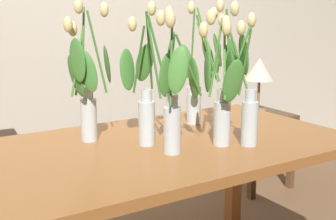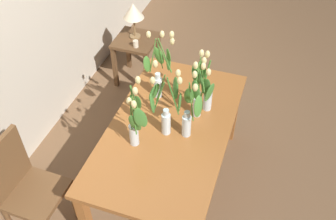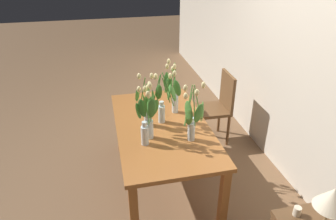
# 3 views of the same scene
# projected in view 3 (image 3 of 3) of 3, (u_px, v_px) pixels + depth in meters

# --- Properties ---
(ground_plane) EXTENTS (18.00, 18.00, 0.00)m
(ground_plane) POSITION_uv_depth(u_px,v_px,m) (163.00, 182.00, 3.37)
(ground_plane) COLOR brown
(room_wall_rear) EXTENTS (9.00, 0.10, 2.70)m
(room_wall_rear) POSITION_uv_depth(u_px,v_px,m) (301.00, 56.00, 3.01)
(room_wall_rear) COLOR beige
(room_wall_rear) RESTS_ON ground
(dining_table) EXTENTS (1.60, 0.90, 0.74)m
(dining_table) POSITION_uv_depth(u_px,v_px,m) (162.00, 133.00, 3.07)
(dining_table) COLOR #A3602D
(dining_table) RESTS_ON ground
(tulip_vase_0) EXTENTS (0.23, 0.18, 0.54)m
(tulip_vase_0) POSITION_uv_depth(u_px,v_px,m) (146.00, 110.00, 2.93)
(tulip_vase_0) COLOR silver
(tulip_vase_0) RESTS_ON dining_table
(tulip_vase_1) EXTENTS (0.22, 0.27, 0.58)m
(tulip_vase_1) POSITION_uv_depth(u_px,v_px,m) (163.00, 102.00, 2.95)
(tulip_vase_1) COLOR silver
(tulip_vase_1) RESTS_ON dining_table
(tulip_vase_2) EXTENTS (0.24, 0.23, 0.57)m
(tulip_vase_2) POSITION_uv_depth(u_px,v_px,m) (149.00, 116.00, 2.71)
(tulip_vase_2) COLOR silver
(tulip_vase_2) RESTS_ON dining_table
(tulip_vase_3) EXTENTS (0.17, 0.13, 0.52)m
(tulip_vase_3) POSITION_uv_depth(u_px,v_px,m) (145.00, 125.00, 2.67)
(tulip_vase_3) COLOR silver
(tulip_vase_3) RESTS_ON dining_table
(tulip_vase_4) EXTENTS (0.24, 0.18, 0.58)m
(tulip_vase_4) POSITION_uv_depth(u_px,v_px,m) (173.00, 92.00, 3.16)
(tulip_vase_4) COLOR silver
(tulip_vase_4) RESTS_ON dining_table
(tulip_vase_5) EXTENTS (0.19, 0.23, 0.59)m
(tulip_vase_5) POSITION_uv_depth(u_px,v_px,m) (193.00, 120.00, 2.65)
(tulip_vase_5) COLOR silver
(tulip_vase_5) RESTS_ON dining_table
(dining_chair) EXTENTS (0.41, 0.41, 0.93)m
(dining_chair) POSITION_uv_depth(u_px,v_px,m) (219.00, 104.00, 3.90)
(dining_chair) COLOR brown
(dining_chair) RESTS_ON ground
(table_lamp) EXTENTS (0.22, 0.22, 0.40)m
(table_lamp) POSITION_uv_depth(u_px,v_px,m) (332.00, 199.00, 1.97)
(table_lamp) COLOR olive
(table_lamp) RESTS_ON side_table
(pillar_candle) EXTENTS (0.06, 0.06, 0.07)m
(pillar_candle) POSITION_uv_depth(u_px,v_px,m) (297.00, 211.00, 2.24)
(pillar_candle) COLOR beige
(pillar_candle) RESTS_ON side_table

